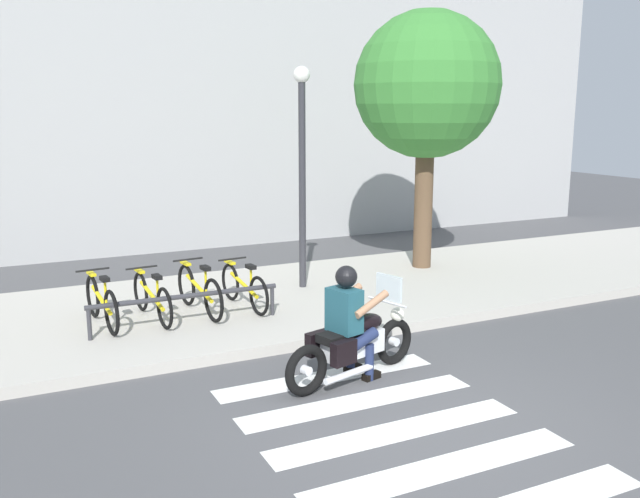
{
  "coord_description": "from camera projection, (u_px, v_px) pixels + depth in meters",
  "views": [
    {
      "loc": [
        -3.84,
        -5.4,
        3.18
      ],
      "look_at": [
        0.23,
        2.97,
        1.29
      ],
      "focal_mm": 38.31,
      "sensor_mm": 36.0,
      "label": 1
    }
  ],
  "objects": [
    {
      "name": "tree_near_rack",
      "position": [
        427.0,
        87.0,
        12.81
      ],
      "size": [
        2.76,
        2.76,
        5.04
      ],
      "color": "brown",
      "rests_on": "ground"
    },
    {
      "name": "motorcycle",
      "position": [
        354.0,
        343.0,
        8.16
      ],
      "size": [
        2.02,
        0.88,
        1.19
      ],
      "color": "black",
      "rests_on": "ground"
    },
    {
      "name": "bike_rack",
      "position": [
        186.0,
        299.0,
        9.67
      ],
      "size": [
        2.74,
        0.07,
        0.48
      ],
      "color": "#333338",
      "rests_on": "sidewalk"
    },
    {
      "name": "crosswalk_stripe_4",
      "position": [
        326.0,
        377.0,
        8.3
      ],
      "size": [
        2.8,
        0.4,
        0.01
      ],
      "primitive_type": "cube",
      "color": "white",
      "rests_on": "ground"
    },
    {
      "name": "bicycle_0",
      "position": [
        102.0,
        302.0,
        9.71
      ],
      "size": [
        0.48,
        1.64,
        0.77
      ],
      "color": "black",
      "rests_on": "sidewalk"
    },
    {
      "name": "street_lamp",
      "position": [
        302.0,
        158.0,
        11.52
      ],
      "size": [
        0.28,
        0.28,
        3.9
      ],
      "color": "#2D2D33",
      "rests_on": "ground"
    },
    {
      "name": "bicycle_1",
      "position": [
        152.0,
        297.0,
        10.02
      ],
      "size": [
        0.48,
        1.67,
        0.73
      ],
      "color": "black",
      "rests_on": "sidewalk"
    },
    {
      "name": "sidewalk",
      "position": [
        260.0,
        303.0,
        11.22
      ],
      "size": [
        24.0,
        4.4,
        0.15
      ],
      "primitive_type": "cube",
      "color": "#B7B2A8",
      "rests_on": "ground"
    },
    {
      "name": "bicycle_2",
      "position": [
        199.0,
        291.0,
        10.32
      ],
      "size": [
        0.48,
        1.71,
        0.79
      ],
      "color": "black",
      "rests_on": "sidewalk"
    },
    {
      "name": "rider",
      "position": [
        349.0,
        315.0,
        8.04
      ],
      "size": [
        0.72,
        0.65,
        1.42
      ],
      "color": "#1E4C59",
      "rests_on": "ground"
    },
    {
      "name": "building_backdrop",
      "position": [
        166.0,
        63.0,
        15.42
      ],
      "size": [
        24.0,
        1.2,
        8.47
      ],
      "primitive_type": "cube",
      "color": "#A5A5A5",
      "rests_on": "ground"
    },
    {
      "name": "bicycle_3",
      "position": [
        244.0,
        287.0,
        10.63
      ],
      "size": [
        0.48,
        1.61,
        0.73
      ],
      "color": "black",
      "rests_on": "sidewalk"
    },
    {
      "name": "crosswalk_stripe_2",
      "position": [
        396.0,
        431.0,
        6.89
      ],
      "size": [
        2.8,
        0.4,
        0.01
      ],
      "primitive_type": "cube",
      "color": "white",
      "rests_on": "ground"
    },
    {
      "name": "ground_plane",
      "position": [
        426.0,
        425.0,
        7.04
      ],
      "size": [
        48.0,
        48.0,
        0.0
      ],
      "primitive_type": "plane",
      "color": "#4C4C4F"
    },
    {
      "name": "crosswalk_stripe_1",
      "position": [
        444.0,
        468.0,
        6.18
      ],
      "size": [
        2.8,
        0.4,
        0.01
      ],
      "primitive_type": "cube",
      "color": "white",
      "rests_on": "ground"
    },
    {
      "name": "crosswalk_stripe_3",
      "position": [
        358.0,
        401.0,
        7.59
      ],
      "size": [
        2.8,
        0.4,
        0.01
      ],
      "primitive_type": "cube",
      "color": "white",
      "rests_on": "ground"
    }
  ]
}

